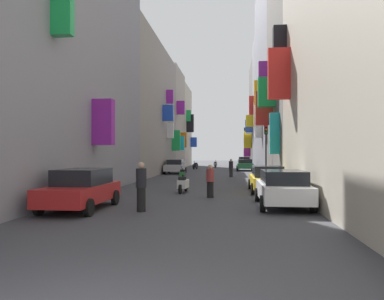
# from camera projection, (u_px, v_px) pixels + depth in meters

# --- Properties ---
(ground_plane) EXTENTS (140.00, 140.00, 0.00)m
(ground_plane) POSITION_uv_depth(u_px,v_px,m) (211.00, 176.00, 34.27)
(ground_plane) COLOR #38383D
(building_left_near) EXTENTS (7.02, 23.07, 17.73)m
(building_left_near) POSITION_uv_depth(u_px,v_px,m) (13.00, 6.00, 16.83)
(building_left_near) COLOR gray
(building_left_near) RESTS_ON ground
(building_left_mid_a) EXTENTS (7.09, 18.48, 13.09)m
(building_left_mid_a) POSITION_uv_depth(u_px,v_px,m) (133.00, 110.00, 37.47)
(building_left_mid_a) COLOR gray
(building_left_mid_a) RESTS_ON ground
(building_left_mid_b) EXTENTS (7.01, 8.94, 13.55)m
(building_left_mid_b) POSITION_uv_depth(u_px,v_px,m) (160.00, 120.00, 51.09)
(building_left_mid_b) COLOR #9E9384
(building_left_mid_b) RESTS_ON ground
(building_left_mid_c) EXTENTS (7.13, 9.51, 12.90)m
(building_left_mid_c) POSITION_uv_depth(u_px,v_px,m) (170.00, 127.00, 60.26)
(building_left_mid_c) COLOR #BCB29E
(building_left_mid_c) RESTS_ON ground
(building_right_mid_a) EXTENTS (7.26, 9.95, 16.38)m
(building_right_mid_a) POSITION_uv_depth(u_px,v_px,m) (315.00, 70.00, 26.70)
(building_right_mid_a) COLOR slate
(building_right_mid_a) RESTS_ON ground
(building_right_mid_b) EXTENTS (7.03, 16.45, 21.57)m
(building_right_mid_b) POSITION_uv_depth(u_px,v_px,m) (288.00, 73.00, 39.84)
(building_right_mid_b) COLOR gray
(building_right_mid_b) RESTS_ON ground
(building_right_mid_c) EXTENTS (7.12, 5.65, 17.63)m
(building_right_mid_c) POSITION_uv_depth(u_px,v_px,m) (275.00, 105.00, 50.82)
(building_right_mid_c) COLOR gray
(building_right_mid_c) RESTS_ON ground
(building_right_far) EXTENTS (7.18, 9.75, 16.20)m
(building_right_far) POSITION_uv_depth(u_px,v_px,m) (270.00, 116.00, 58.47)
(building_right_far) COLOR slate
(building_right_far) RESTS_ON ground
(parked_car_white) EXTENTS (1.96, 4.35, 1.44)m
(parked_car_white) POSITION_uv_depth(u_px,v_px,m) (283.00, 188.00, 14.54)
(parked_car_white) COLOR white
(parked_car_white) RESTS_ON ground
(parked_car_green) EXTENTS (2.02, 4.31, 1.38)m
(parked_car_green) POSITION_uv_depth(u_px,v_px,m) (245.00, 165.00, 44.56)
(parked_car_green) COLOR #236638
(parked_car_green) RESTS_ON ground
(parked_car_yellow) EXTENTS (1.86, 4.49, 1.44)m
(parked_car_yellow) POSITION_uv_depth(u_px,v_px,m) (267.00, 178.00, 20.03)
(parked_car_yellow) COLOR gold
(parked_car_yellow) RESTS_ON ground
(parked_car_red) EXTENTS (1.95, 4.26, 1.52)m
(parked_car_red) POSITION_uv_depth(u_px,v_px,m) (81.00, 188.00, 13.89)
(parked_car_red) COLOR #B21E1E
(parked_car_red) RESTS_ON ground
(parked_car_silver) EXTENTS (1.95, 4.10, 1.45)m
(parked_car_silver) POSITION_uv_depth(u_px,v_px,m) (175.00, 166.00, 38.27)
(parked_car_silver) COLOR #B7B7BC
(parked_car_silver) RESTS_ON ground
(parked_car_black) EXTENTS (1.99, 4.21, 1.55)m
(parked_car_black) POSITION_uv_depth(u_px,v_px,m) (244.00, 162.00, 56.22)
(parked_car_black) COLOR black
(parked_car_black) RESTS_ON ground
(scooter_green) EXTENTS (0.65, 1.89, 1.13)m
(scooter_green) POSITION_uv_depth(u_px,v_px,m) (182.00, 174.00, 28.51)
(scooter_green) COLOR #287F3D
(scooter_green) RESTS_ON ground
(scooter_silver) EXTENTS (0.49, 1.79, 1.13)m
(scooter_silver) POSITION_uv_depth(u_px,v_px,m) (215.00, 164.00, 54.36)
(scooter_silver) COLOR #ADADB2
(scooter_silver) RESTS_ON ground
(scooter_white) EXTENTS (0.54, 1.88, 1.13)m
(scooter_white) POSITION_uv_depth(u_px,v_px,m) (183.00, 184.00, 19.81)
(scooter_white) COLOR silver
(scooter_white) RESTS_ON ground
(scooter_black) EXTENTS (0.64, 1.74, 1.13)m
(scooter_black) POSITION_uv_depth(u_px,v_px,m) (195.00, 166.00, 48.15)
(scooter_black) COLOR black
(scooter_black) RESTS_ON ground
(pedestrian_crossing) EXTENTS (0.52, 0.52, 1.61)m
(pedestrian_crossing) POSITION_uv_depth(u_px,v_px,m) (231.00, 168.00, 32.57)
(pedestrian_crossing) COLOR #272727
(pedestrian_crossing) RESTS_ON ground
(pedestrian_near_left) EXTENTS (0.50, 0.50, 1.57)m
(pedestrian_near_left) POSITION_uv_depth(u_px,v_px,m) (210.00, 181.00, 17.51)
(pedestrian_near_left) COLOR black
(pedestrian_near_left) RESTS_ON ground
(pedestrian_near_right) EXTENTS (0.43, 0.43, 1.80)m
(pedestrian_near_right) POSITION_uv_depth(u_px,v_px,m) (141.00, 187.00, 13.34)
(pedestrian_near_right) COLOR black
(pedestrian_near_right) RESTS_ON ground
(traffic_light_near_corner) EXTENTS (0.26, 0.34, 4.32)m
(traffic_light_near_corner) POSITION_uv_depth(u_px,v_px,m) (266.00, 143.00, 28.43)
(traffic_light_near_corner) COLOR #2D2D2D
(traffic_light_near_corner) RESTS_ON ground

